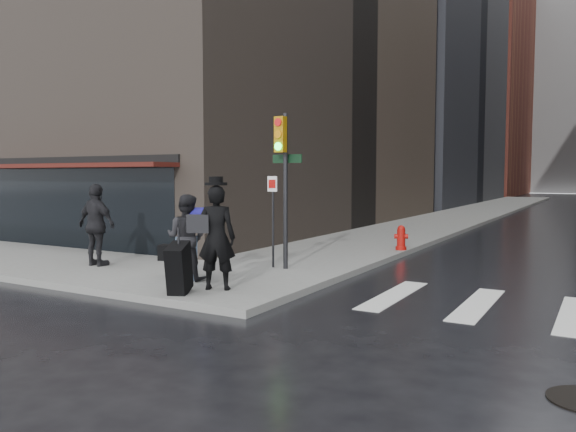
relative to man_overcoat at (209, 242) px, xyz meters
The scene contains 10 objects.
ground 1.56m from the man_overcoat, 115.29° to the left, with size 140.00×140.00×0.00m, color black.
sidewalk_left 28.03m from the man_overcoat, 90.97° to the left, with size 4.00×50.00×0.15m, color slate.
bldg_left_mid 44.23m from the man_overcoat, 109.06° to the left, with size 22.00×24.00×34.00m, color slate.
bldg_left_far 65.52m from the man_overcoat, 102.07° to the left, with size 22.00×20.00×26.00m, color brown.
storefront 8.05m from the man_overcoat, 158.76° to the left, with size 8.40×1.11×2.83m.
man_overcoat is the anchor object (origin of this frame).
man_jeans 1.27m from the man_overcoat, 149.88° to the left, with size 1.33×0.90×1.82m.
man_greycoat 4.32m from the man_overcoat, 166.76° to the left, with size 1.19×0.52×2.01m.
traffic_light 3.17m from the man_overcoat, 90.32° to the left, with size 0.91×0.46×3.67m.
fire_hydrant 7.68m from the man_overcoat, 80.04° to the left, with size 0.43×0.32×0.74m.
Camera 1 is at (7.12, -9.55, 2.37)m, focal length 35.00 mm.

